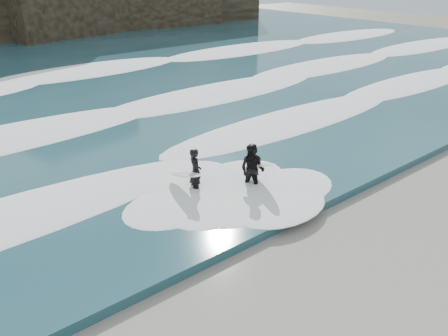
% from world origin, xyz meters
% --- Properties ---
extents(ground, '(120.00, 120.00, 0.00)m').
position_xyz_m(ground, '(0.00, 0.00, 0.00)').
color(ground, '#776C55').
rests_on(ground, ground).
extents(sea, '(90.00, 52.00, 0.30)m').
position_xyz_m(sea, '(0.00, 29.00, 0.15)').
color(sea, '#1D4450').
rests_on(sea, ground).
extents(foam_near, '(60.00, 3.20, 0.20)m').
position_xyz_m(foam_near, '(0.00, 9.00, 0.40)').
color(foam_near, white).
rests_on(foam_near, sea).
extents(foam_mid, '(60.00, 4.00, 0.24)m').
position_xyz_m(foam_mid, '(0.00, 16.00, 0.42)').
color(foam_mid, white).
rests_on(foam_mid, sea).
extents(foam_far, '(60.00, 4.80, 0.30)m').
position_xyz_m(foam_far, '(0.00, 25.00, 0.45)').
color(foam_far, white).
rests_on(foam_far, sea).
extents(surfer_left, '(1.00, 1.94, 1.72)m').
position_xyz_m(surfer_left, '(-0.37, 6.47, 0.87)').
color(surfer_left, black).
rests_on(surfer_left, ground).
extents(surfer_right, '(1.42, 1.86, 1.83)m').
position_xyz_m(surfer_right, '(1.29, 5.33, 0.92)').
color(surfer_right, black).
rests_on(surfer_right, ground).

